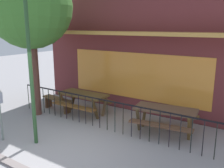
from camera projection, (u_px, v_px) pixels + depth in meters
ground at (58, 156)px, 6.07m from camera, size 40.00×40.00×0.00m
pub_storefront at (139, 47)px, 8.93m from camera, size 8.46×1.25×4.80m
patio_fence_front at (103, 109)px, 7.50m from camera, size 7.13×0.04×0.97m
picnic_table_left at (83, 98)px, 8.86m from camera, size 1.82×1.38×0.79m
picnic_table_right at (165, 114)px, 7.25m from camera, size 1.96×1.58×0.79m
patio_bench at (57, 101)px, 9.29m from camera, size 1.43×0.47×0.48m
street_tree at (30, 7)px, 8.08m from camera, size 2.83×2.83×5.19m
street_lamp at (29, 46)px, 6.14m from camera, size 0.28×0.28×4.10m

